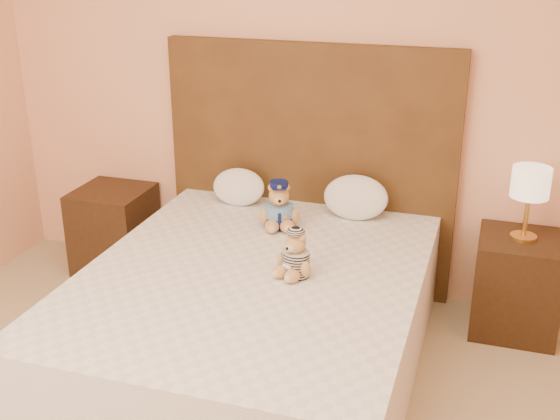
# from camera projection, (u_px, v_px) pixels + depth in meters

# --- Properties ---
(room_walls) EXTENTS (4.04, 4.52, 2.72)m
(room_walls) POSITION_uv_depth(u_px,v_px,m) (170.00, 21.00, 2.28)
(room_walls) COLOR #F2AB84
(room_walls) RESTS_ON ground
(bed) EXTENTS (1.60, 2.00, 0.55)m
(bed) POSITION_uv_depth(u_px,v_px,m) (254.00, 320.00, 3.50)
(bed) COLOR white
(bed) RESTS_ON ground
(headboard) EXTENTS (1.75, 0.08, 1.50)m
(headboard) POSITION_uv_depth(u_px,v_px,m) (309.00, 169.00, 4.22)
(headboard) COLOR #513718
(headboard) RESTS_ON ground
(nightstand_left) EXTENTS (0.45, 0.45, 0.55)m
(nightstand_left) POSITION_uv_depth(u_px,v_px,m) (115.00, 230.00, 4.56)
(nightstand_left) COLOR #341F10
(nightstand_left) RESTS_ON ground
(nightstand_right) EXTENTS (0.45, 0.45, 0.55)m
(nightstand_right) POSITION_uv_depth(u_px,v_px,m) (517.00, 284.00, 3.85)
(nightstand_right) COLOR #341F10
(nightstand_right) RESTS_ON ground
(lamp) EXTENTS (0.20, 0.20, 0.40)m
(lamp) POSITION_uv_depth(u_px,v_px,m) (530.00, 186.00, 3.64)
(lamp) COLOR gold
(lamp) RESTS_ON nightstand_right
(teddy_police) EXTENTS (0.29, 0.29, 0.27)m
(teddy_police) POSITION_uv_depth(u_px,v_px,m) (279.00, 205.00, 3.85)
(teddy_police) COLOR #AD7843
(teddy_police) RESTS_ON bed
(teddy_prisoner) EXTENTS (0.27, 0.26, 0.23)m
(teddy_prisoner) POSITION_uv_depth(u_px,v_px,m) (295.00, 253.00, 3.31)
(teddy_prisoner) COLOR #AD7843
(teddy_prisoner) RESTS_ON bed
(pillow_left) EXTENTS (0.32, 0.21, 0.23)m
(pillow_left) POSITION_uv_depth(u_px,v_px,m) (239.00, 185.00, 4.20)
(pillow_left) COLOR white
(pillow_left) RESTS_ON bed
(pillow_right) EXTENTS (0.37, 0.24, 0.26)m
(pillow_right) POSITION_uv_depth(u_px,v_px,m) (356.00, 195.00, 3.99)
(pillow_right) COLOR white
(pillow_right) RESTS_ON bed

